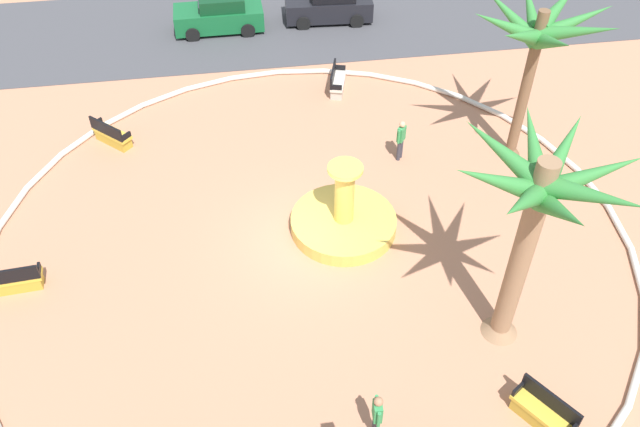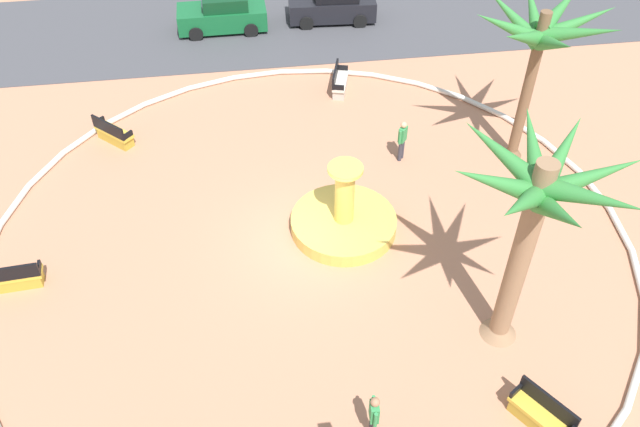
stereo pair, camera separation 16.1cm
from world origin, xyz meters
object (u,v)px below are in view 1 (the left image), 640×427
object	(u,v)px
person_pedestrian_stroll	(401,138)
bench_east	(112,136)
fountain	(344,221)
bench_west	(543,414)
palm_tree_by_curb	(537,206)
parked_car_leftmost	(219,14)
person_cyclist_photo	(377,416)
parked_car_second	(329,4)
palm_tree_near_fountain	(539,36)
bench_southeast	(14,281)
bench_north	(337,83)

from	to	relation	value
person_pedestrian_stroll	bench_east	bearing A→B (deg)	166.58
fountain	bench_west	world-z (taller)	fountain
palm_tree_by_curb	parked_car_leftmost	xyz separation A→B (m)	(-6.84, 18.37, -3.88)
person_cyclist_photo	parked_car_second	distance (m)	21.27
fountain	parked_car_leftmost	world-z (taller)	fountain
palm_tree_near_fountain	palm_tree_by_curb	bearing A→B (deg)	-112.48
bench_west	parked_car_leftmost	xyz separation A→B (m)	(-6.90, 21.14, 0.43)
person_cyclist_photo	parked_car_second	bearing A→B (deg)	83.81
fountain	bench_west	bearing A→B (deg)	-64.06
palm_tree_by_curb	bench_southeast	world-z (taller)	palm_tree_by_curb
bench_east	person_pedestrian_stroll	size ratio (longest dim) A/B	0.95
fountain	person_pedestrian_stroll	size ratio (longest dim) A/B	2.10
bench_west	person_pedestrian_stroll	bearing A→B (deg)	95.29
bench_southeast	parked_car_leftmost	xyz separation A→B (m)	(6.52, 14.83, 0.43)
palm_tree_near_fountain	palm_tree_by_curb	xyz separation A→B (m)	(-3.13, -7.57, 0.03)
parked_car_leftmost	person_cyclist_photo	bearing A→B (deg)	-82.33
palm_tree_by_curb	fountain	bearing A→B (deg)	127.45
bench_north	person_cyclist_photo	xyz separation A→B (m)	(-1.65, -15.09, 0.58)
fountain	person_pedestrian_stroll	bearing A→B (deg)	51.25
bench_north	parked_car_leftmost	bearing A→B (deg)	127.55
bench_north	person_pedestrian_stroll	size ratio (longest dim) A/B	1.05
person_pedestrian_stroll	person_cyclist_photo	bearing A→B (deg)	-106.63
bench_east	person_pedestrian_stroll	bearing A→B (deg)	-13.42
fountain	bench_southeast	bearing A→B (deg)	-173.83
palm_tree_by_curb	bench_southeast	distance (m)	14.49
bench_north	person_cyclist_photo	world-z (taller)	person_cyclist_photo
bench_west	bench_north	bearing A→B (deg)	99.01
bench_north	bench_southeast	size ratio (longest dim) A/B	1.03
fountain	bench_east	bearing A→B (deg)	143.19
parked_car_leftmost	parked_car_second	world-z (taller)	same
bench_north	person_pedestrian_stroll	distance (m)	4.96
fountain	bench_north	xyz separation A→B (m)	(1.16, 7.95, 0.00)
palm_tree_by_curb	person_pedestrian_stroll	world-z (taller)	palm_tree_by_curb
fountain	person_pedestrian_stroll	distance (m)	4.19
bench_east	person_pedestrian_stroll	xyz separation A→B (m)	(10.18, -2.43, 0.54)
parked_car_leftmost	parked_car_second	xyz separation A→B (m)	(5.11, 0.24, 0.00)
palm_tree_near_fountain	bench_west	world-z (taller)	palm_tree_near_fountain
fountain	bench_west	size ratio (longest dim) A/B	2.08
bench_southeast	person_pedestrian_stroll	xyz separation A→B (m)	(12.44, 4.31, 0.54)
palm_tree_near_fountain	parked_car_second	xyz separation A→B (m)	(-4.87, 11.04, -3.85)
bench_east	bench_southeast	size ratio (longest dim) A/B	0.92
palm_tree_by_curb	person_pedestrian_stroll	bearing A→B (deg)	96.74
palm_tree_near_fountain	parked_car_leftmost	world-z (taller)	palm_tree_near_fountain
person_cyclist_photo	person_pedestrian_stroll	size ratio (longest dim) A/B	1.03
bench_east	parked_car_leftmost	bearing A→B (deg)	62.21
fountain	bench_southeast	xyz separation A→B (m)	(-9.84, -1.06, 0.00)
palm_tree_near_fountain	bench_west	xyz separation A→B (m)	(-3.08, -10.33, -4.29)
person_cyclist_photo	parked_car_leftmost	xyz separation A→B (m)	(-2.81, 20.91, -0.14)
bench_north	bench_southeast	bearing A→B (deg)	-140.64
palm_tree_by_curb	bench_north	distance (m)	13.49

